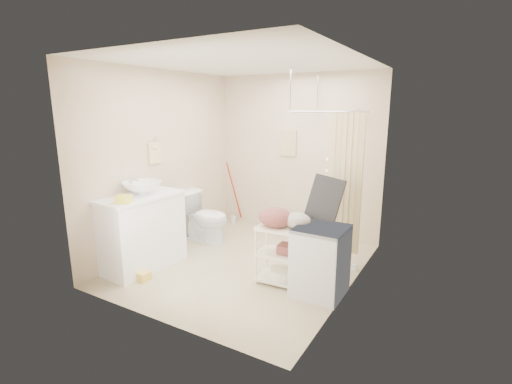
# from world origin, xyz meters

# --- Properties ---
(floor) EXTENTS (3.20, 3.20, 0.00)m
(floor) POSITION_xyz_m (0.00, 0.00, 0.00)
(floor) COLOR #C4B993
(floor) RESTS_ON ground
(ceiling) EXTENTS (2.80, 3.20, 0.04)m
(ceiling) POSITION_xyz_m (0.00, 0.00, 2.60)
(ceiling) COLOR silver
(ceiling) RESTS_ON ground
(wall_back) EXTENTS (2.80, 0.04, 2.60)m
(wall_back) POSITION_xyz_m (0.00, 1.60, 1.30)
(wall_back) COLOR beige
(wall_back) RESTS_ON ground
(wall_front) EXTENTS (2.80, 0.04, 2.60)m
(wall_front) POSITION_xyz_m (0.00, -1.60, 1.30)
(wall_front) COLOR beige
(wall_front) RESTS_ON ground
(wall_left) EXTENTS (0.04, 3.20, 2.60)m
(wall_left) POSITION_xyz_m (-1.40, 0.00, 1.30)
(wall_left) COLOR beige
(wall_left) RESTS_ON ground
(wall_right) EXTENTS (0.04, 3.20, 2.60)m
(wall_right) POSITION_xyz_m (1.40, 0.00, 1.30)
(wall_right) COLOR beige
(wall_right) RESTS_ON ground
(vanity) EXTENTS (0.69, 1.15, 0.98)m
(vanity) POSITION_xyz_m (-1.16, -0.74, 0.49)
(vanity) COLOR white
(vanity) RESTS_ON ground
(sink) EXTENTS (0.59, 0.59, 0.17)m
(sink) POSITION_xyz_m (-1.15, -0.69, 1.06)
(sink) COLOR white
(sink) RESTS_ON vanity
(counter_basket) EXTENTS (0.21, 0.19, 0.09)m
(counter_basket) POSITION_xyz_m (-1.01, -1.11, 1.02)
(counter_basket) COLOR yellow
(counter_basket) RESTS_ON vanity
(floor_basket) EXTENTS (0.28, 0.22, 0.15)m
(floor_basket) POSITION_xyz_m (-0.87, -1.04, 0.07)
(floor_basket) COLOR #F3CD4B
(floor_basket) RESTS_ON ground
(toilet) EXTENTS (0.78, 0.45, 0.79)m
(toilet) POSITION_xyz_m (-1.04, 0.46, 0.40)
(toilet) COLOR white
(toilet) RESTS_ON ground
(mop) EXTENTS (0.11, 0.11, 1.12)m
(mop) POSITION_xyz_m (-1.21, 1.50, 0.56)
(mop) COLOR #AF1204
(mop) RESTS_ON ground
(potted_plant_a) EXTENTS (0.24, 0.22, 0.37)m
(potted_plant_a) POSITION_xyz_m (-0.19, 1.37, 0.19)
(potted_plant_a) COLOR brown
(potted_plant_a) RESTS_ON ground
(potted_plant_b) EXTENTS (0.19, 0.16, 0.29)m
(potted_plant_b) POSITION_xyz_m (0.06, 1.37, 0.15)
(potted_plant_b) COLOR #9D6139
(potted_plant_b) RESTS_ON ground
(hanging_towel) EXTENTS (0.28, 0.03, 0.42)m
(hanging_towel) POSITION_xyz_m (-0.15, 1.58, 1.50)
(hanging_towel) COLOR beige
(hanging_towel) RESTS_ON wall_back
(towel_ring) EXTENTS (0.04, 0.22, 0.34)m
(towel_ring) POSITION_xyz_m (-1.38, -0.20, 1.47)
(towel_ring) COLOR beige
(towel_ring) RESTS_ON wall_left
(tp_holder) EXTENTS (0.08, 0.12, 0.14)m
(tp_holder) POSITION_xyz_m (-1.36, 0.05, 0.72)
(tp_holder) COLOR white
(tp_holder) RESTS_ON wall_left
(shower) EXTENTS (1.10, 1.10, 2.10)m
(shower) POSITION_xyz_m (0.85, 1.05, 1.05)
(shower) COLOR white
(shower) RESTS_ON ground
(shampoo_bottle_a) EXTENTS (0.12, 0.12, 0.24)m
(shampoo_bottle_a) POSITION_xyz_m (0.64, 1.50, 1.44)
(shampoo_bottle_a) COLOR white
(shampoo_bottle_a) RESTS_ON shower
(shampoo_bottle_b) EXTENTS (0.09, 0.09, 0.16)m
(shampoo_bottle_b) POSITION_xyz_m (0.74, 1.54, 1.40)
(shampoo_bottle_b) COLOR #415A97
(shampoo_bottle_b) RESTS_ON shower
(washing_machine) EXTENTS (0.54, 0.56, 0.79)m
(washing_machine) POSITION_xyz_m (1.14, -0.27, 0.40)
(washing_machine) COLOR silver
(washing_machine) RESTS_ON ground
(laundry_rack) EXTENTS (0.64, 0.40, 0.85)m
(laundry_rack) POSITION_xyz_m (0.67, -0.24, 0.42)
(laundry_rack) COLOR white
(laundry_rack) RESTS_ON ground
(ironing_board) EXTENTS (0.39, 0.14, 1.34)m
(ironing_board) POSITION_xyz_m (0.98, -0.03, 0.67)
(ironing_board) COLOR black
(ironing_board) RESTS_ON ground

